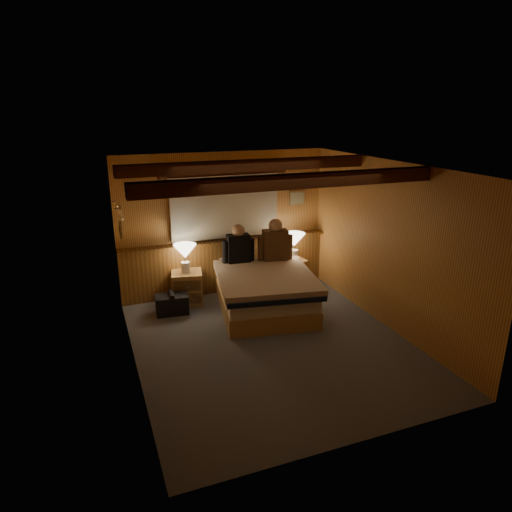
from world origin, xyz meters
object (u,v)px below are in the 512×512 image
lamp_right (294,241)px  person_left (238,246)px  bed (264,290)px  nightstand_left (187,287)px  nightstand_right (291,274)px  person_right (275,243)px  duffel_bag (172,304)px  lamp_left (185,253)px

lamp_right → person_left: 1.04m
bed → person_left: person_left is taller
nightstand_left → person_left: bearing=7.8°
person_left → nightstand_right: bearing=8.6°
nightstand_left → person_right: (1.49, -0.17, 0.66)m
bed → lamp_right: 1.19m
bed → nightstand_left: 1.29m
nightstand_left → nightstand_right: (1.87, 0.01, -0.01)m
lamp_right → duffel_bag: 2.36m
bed → lamp_right: bearing=49.1°
nightstand_right → lamp_right: lamp_right is taller
person_left → nightstand_left: bearing=-179.5°
nightstand_right → lamp_left: bearing=171.8°
lamp_left → person_left: bearing=-2.8°
nightstand_left → person_left: person_left is taller
nightstand_right → lamp_right: (0.04, -0.03, 0.60)m
nightstand_left → duffel_bag: bearing=-123.2°
nightstand_right → person_left: size_ratio=0.81×
bed → lamp_right: size_ratio=4.25×
nightstand_left → bed: bearing=-20.7°
bed → lamp_left: size_ratio=4.34×
bed → nightstand_right: size_ratio=3.86×
nightstand_left → nightstand_right: nightstand_left is taller
lamp_left → person_right: (1.50, -0.15, 0.05)m
bed → person_left: 0.87m
person_right → duffel_bag: person_right is taller
bed → lamp_left: (-1.10, 0.68, 0.54)m
lamp_right → nightstand_right: bearing=142.7°
bed → person_right: bearing=62.4°
lamp_left → lamp_right: 1.92m
bed → lamp_left: lamp_left is taller
bed → duffel_bag: bed is taller
duffel_bag → lamp_left: bearing=49.0°
nightstand_right → lamp_right: 0.60m
lamp_left → lamp_right: lamp_left is taller
nightstand_right → lamp_left: size_ratio=1.12×
nightstand_right → lamp_right: bearing=-46.3°
bed → nightstand_right: 1.06m
person_right → nightstand_right: bearing=34.8°
lamp_left → lamp_right: bearing=-0.1°
nightstand_right → lamp_left: 1.98m
nightstand_right → lamp_left: lamp_left is taller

